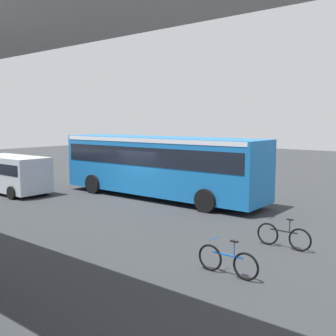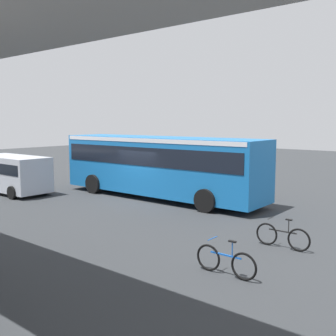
{
  "view_description": "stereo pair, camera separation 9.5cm",
  "coord_description": "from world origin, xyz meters",
  "px_view_note": "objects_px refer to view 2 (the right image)",
  "views": [
    {
      "loc": [
        -13.29,
        14.56,
        3.96
      ],
      "look_at": [
        -0.95,
        -0.97,
        1.6
      ],
      "focal_mm": 42.23,
      "sensor_mm": 36.0,
      "label": 1
    },
    {
      "loc": [
        -13.36,
        14.5,
        3.96
      ],
      "look_at": [
        -0.95,
        -0.97,
        1.6
      ],
      "focal_mm": 42.23,
      "sensor_mm": 36.0,
      "label": 2
    }
  ],
  "objects_px": {
    "city_bus": "(159,162)",
    "parked_van": "(13,172)",
    "pedestrian": "(88,167)",
    "traffic_sign": "(151,154)",
    "bicycle_black": "(282,236)",
    "bicycle_blue": "(226,261)"
  },
  "relations": [
    {
      "from": "city_bus",
      "to": "parked_van",
      "type": "height_order",
      "value": "city_bus"
    },
    {
      "from": "pedestrian",
      "to": "traffic_sign",
      "type": "relative_size",
      "value": 0.64
    },
    {
      "from": "bicycle_black",
      "to": "traffic_sign",
      "type": "xyz_separation_m",
      "value": [
        11.65,
        -7.13,
        1.52
      ]
    },
    {
      "from": "parked_van",
      "to": "bicycle_black",
      "type": "relative_size",
      "value": 2.71
    },
    {
      "from": "city_bus",
      "to": "bicycle_black",
      "type": "bearing_deg",
      "value": 154.96
    },
    {
      "from": "parked_van",
      "to": "city_bus",
      "type": "bearing_deg",
      "value": -150.8
    },
    {
      "from": "pedestrian",
      "to": "bicycle_black",
      "type": "bearing_deg",
      "value": 160.43
    },
    {
      "from": "bicycle_black",
      "to": "parked_van",
      "type": "bearing_deg",
      "value": 0.55
    },
    {
      "from": "parked_van",
      "to": "pedestrian",
      "type": "relative_size",
      "value": 2.68
    },
    {
      "from": "city_bus",
      "to": "bicycle_black",
      "type": "xyz_separation_m",
      "value": [
        -8.27,
        3.87,
        -1.51
      ]
    },
    {
      "from": "traffic_sign",
      "to": "bicycle_black",
      "type": "bearing_deg",
      "value": 148.53
    },
    {
      "from": "parked_van",
      "to": "traffic_sign",
      "type": "height_order",
      "value": "traffic_sign"
    },
    {
      "from": "city_bus",
      "to": "pedestrian",
      "type": "distance_m",
      "value": 8.16
    },
    {
      "from": "city_bus",
      "to": "parked_van",
      "type": "relative_size",
      "value": 2.4
    },
    {
      "from": "parked_van",
      "to": "bicycle_blue",
      "type": "height_order",
      "value": "parked_van"
    },
    {
      "from": "traffic_sign",
      "to": "parked_van",
      "type": "bearing_deg",
      "value": 62.43
    },
    {
      "from": "parked_van",
      "to": "bicycle_blue",
      "type": "xyz_separation_m",
      "value": [
        -15.2,
        2.89,
        -0.81
      ]
    },
    {
      "from": "bicycle_black",
      "to": "bicycle_blue",
      "type": "bearing_deg",
      "value": 85.17
    },
    {
      "from": "bicycle_blue",
      "to": "traffic_sign",
      "type": "bearing_deg",
      "value": -41.74
    },
    {
      "from": "city_bus",
      "to": "parked_van",
      "type": "bearing_deg",
      "value": 29.2
    },
    {
      "from": "bicycle_black",
      "to": "traffic_sign",
      "type": "relative_size",
      "value": 0.63
    },
    {
      "from": "parked_van",
      "to": "traffic_sign",
      "type": "xyz_separation_m",
      "value": [
        -3.8,
        -7.28,
        0.71
      ]
    }
  ]
}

